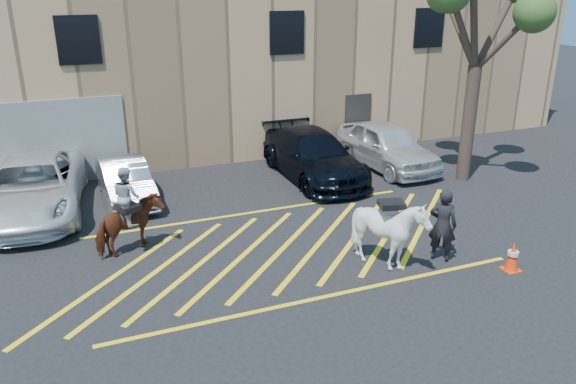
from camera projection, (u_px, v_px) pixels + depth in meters
name	position (u px, v px, depth m)	size (l,w,h in m)	color
ground	(279.00, 243.00, 14.42)	(90.00, 90.00, 0.00)	black
car_white_pickup	(33.00, 187.00, 16.04)	(2.64, 5.73, 1.59)	silver
car_silver_sedan	(125.00, 181.00, 17.05)	(1.34, 3.85, 1.27)	#9CA4AB
car_blue_suv	(313.00, 155.00, 19.05)	(2.19, 5.40, 1.57)	black
car_white_suv	(387.00, 145.00, 20.10)	(1.90, 4.73, 1.61)	silver
handler	(443.00, 225.00, 13.30)	(0.66, 0.43, 1.80)	black
warehouse	(176.00, 49.00, 23.54)	(32.42, 10.20, 7.30)	tan
hatching_zone	(283.00, 248.00, 14.16)	(12.60, 5.12, 0.01)	yellow
mounted_bay	(129.00, 219.00, 13.67)	(1.84, 1.40, 2.22)	#5E2B16
saddled_white	(390.00, 232.00, 12.94)	(1.79, 1.92, 1.78)	silver
traffic_cone	(513.00, 256.00, 12.97)	(0.38, 0.38, 0.73)	#E53F09
tree	(482.00, 3.00, 17.12)	(3.99, 4.37, 7.31)	#4A362D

